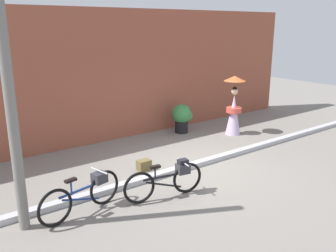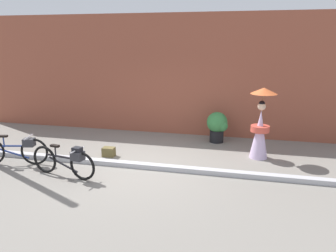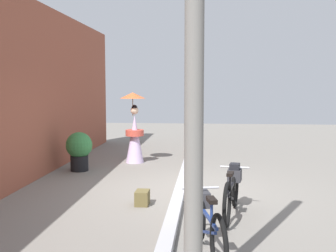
% 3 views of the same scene
% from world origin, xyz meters
% --- Properties ---
extents(ground_plane, '(30.00, 30.00, 0.00)m').
position_xyz_m(ground_plane, '(0.00, 0.00, 0.00)').
color(ground_plane, gray).
extents(building_wall, '(14.00, 0.40, 3.92)m').
position_xyz_m(building_wall, '(0.00, 3.41, 1.96)').
color(building_wall, brown).
rests_on(building_wall, ground_plane).
extents(sidewalk_curb, '(14.00, 0.20, 0.12)m').
position_xyz_m(sidewalk_curb, '(0.00, 0.00, 0.06)').
color(sidewalk_curb, '#B2B2B7').
rests_on(sidewalk_curb, ground_plane).
extents(bicycle_near_officer, '(1.74, 0.49, 0.76)m').
position_xyz_m(bicycle_near_officer, '(-1.41, -0.92, 0.40)').
color(bicycle_near_officer, black).
rests_on(bicycle_near_officer, ground_plane).
extents(bicycle_far_side, '(1.77, 0.55, 0.78)m').
position_xyz_m(bicycle_far_side, '(-3.06, -0.51, 0.40)').
color(bicycle_far_side, black).
rests_on(bicycle_far_side, ground_plane).
extents(person_with_parasol, '(0.69, 0.69, 1.89)m').
position_xyz_m(person_with_parasol, '(2.95, 1.43, 0.89)').
color(person_with_parasol, silver).
rests_on(person_with_parasol, ground_plane).
extents(potted_plant_by_door, '(0.65, 0.64, 0.95)m').
position_xyz_m(potted_plant_by_door, '(1.75, 2.57, 0.54)').
color(potted_plant_by_door, black).
rests_on(potted_plant_by_door, ground_plane).
extents(backpack_on_pavement, '(0.32, 0.23, 0.25)m').
position_xyz_m(backpack_on_pavement, '(-1.02, 0.59, 0.13)').
color(backpack_on_pavement, brown).
rests_on(backpack_on_pavement, ground_plane).
extents(utility_pole, '(0.18, 0.18, 4.80)m').
position_xyz_m(utility_pole, '(-4.14, -0.38, 2.40)').
color(utility_pole, slate).
rests_on(utility_pole, ground_plane).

